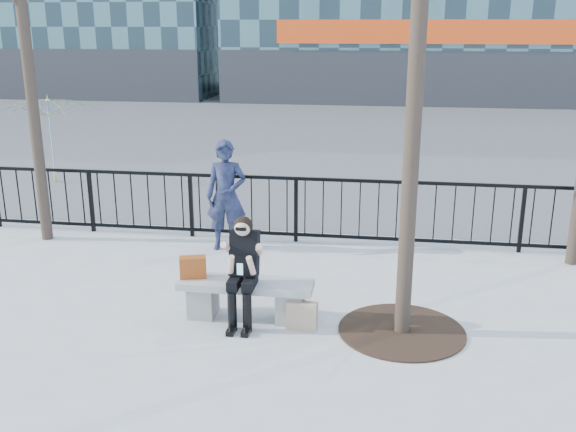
# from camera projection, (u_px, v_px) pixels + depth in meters

# --- Properties ---
(ground) EXTENTS (120.00, 120.00, 0.00)m
(ground) POSITION_uv_depth(u_px,v_px,m) (247.00, 317.00, 7.97)
(ground) COLOR #9FA09B
(ground) RESTS_ON ground
(street_surface) EXTENTS (60.00, 23.00, 0.01)m
(street_surface) POSITION_uv_depth(u_px,v_px,m) (338.00, 130.00, 22.17)
(street_surface) COLOR #474747
(street_surface) RESTS_ON ground
(railing) EXTENTS (14.00, 0.06, 1.10)m
(railing) POSITION_uv_depth(u_px,v_px,m) (284.00, 209.00, 10.65)
(railing) COLOR black
(railing) RESTS_ON ground
(tree_grate) EXTENTS (1.50, 1.50, 0.02)m
(tree_grate) POSITION_uv_depth(u_px,v_px,m) (402.00, 331.00, 7.59)
(tree_grate) COLOR black
(tree_grate) RESTS_ON ground
(bench_main) EXTENTS (1.65, 0.46, 0.49)m
(bench_main) POSITION_uv_depth(u_px,v_px,m) (246.00, 295.00, 7.88)
(bench_main) COLOR slate
(bench_main) RESTS_ON ground
(seated_woman) EXTENTS (0.50, 0.64, 1.34)m
(seated_woman) POSITION_uv_depth(u_px,v_px,m) (243.00, 272.00, 7.62)
(seated_woman) COLOR black
(seated_woman) RESTS_ON ground
(handbag) EXTENTS (0.35, 0.24, 0.27)m
(handbag) POSITION_uv_depth(u_px,v_px,m) (193.00, 267.00, 7.90)
(handbag) COLOR #963D12
(handbag) RESTS_ON bench_main
(shopping_bag) EXTENTS (0.38, 0.18, 0.35)m
(shopping_bag) POSITION_uv_depth(u_px,v_px,m) (302.00, 316.00, 7.62)
(shopping_bag) COLOR #C3AB8A
(shopping_bag) RESTS_ON ground
(standing_man) EXTENTS (0.67, 0.46, 1.77)m
(standing_man) POSITION_uv_depth(u_px,v_px,m) (226.00, 196.00, 10.17)
(standing_man) COLOR black
(standing_man) RESTS_ON ground
(vendor_umbrella) EXTENTS (2.75, 2.78, 2.01)m
(vendor_umbrella) POSITION_uv_depth(u_px,v_px,m) (50.00, 140.00, 14.47)
(vendor_umbrella) COLOR yellow
(vendor_umbrella) RESTS_ON ground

